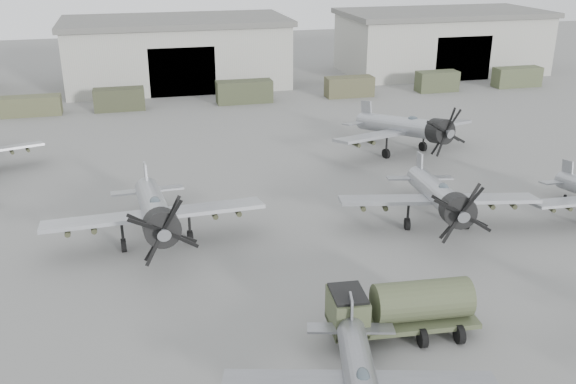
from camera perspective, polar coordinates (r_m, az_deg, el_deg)
name	(u,v)px	position (r m, az deg, el deg)	size (l,w,h in m)	color
ground	(296,359)	(31.18, 0.74, -14.66)	(220.00, 220.00, 0.00)	slate
hangar_center	(177,52)	(87.59, -9.84, 12.18)	(29.00, 14.80, 8.70)	#A1A097
hangar_right	(441,41)	(98.02, 13.46, 12.91)	(29.00, 14.80, 8.70)	#A1A097
support_truck_2	(31,106)	(77.02, -21.86, 7.13)	(6.40, 2.20, 2.13)	#494B31
support_truck_3	(119,99)	(76.23, -14.77, 7.98)	(5.65, 2.20, 2.50)	#353825
support_truck_4	(244,92)	(77.34, -3.90, 8.89)	(6.62, 2.20, 2.64)	#383D28
support_truck_5	(349,87)	(80.66, 5.47, 9.30)	(5.92, 2.20, 2.44)	#47462E
support_truck_6	(437,81)	(85.25, 13.11, 9.56)	(5.28, 2.20, 2.57)	#3C432B
support_truck_7	(517,77)	(90.99, 19.69, 9.61)	(6.30, 2.20, 2.54)	#434B31
aircraft_near_1	(361,383)	(26.71, 6.50, -16.48)	(11.28, 10.15, 4.49)	gray
aircraft_mid_1	(155,211)	(40.94, -11.73, -1.68)	(13.95, 12.55, 5.58)	#9FA2A7
aircraft_mid_2	(440,196)	(43.82, 13.35, -0.37)	(13.47, 12.13, 5.35)	#95989D
aircraft_far_1	(407,128)	(58.77, 10.57, 5.66)	(14.14, 12.73, 5.63)	#9B9EA4
fuel_tanker	(401,306)	(32.49, 10.01, -9.92)	(7.52, 2.99, 2.83)	#41492F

